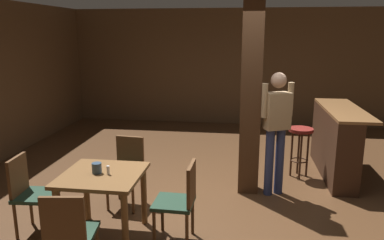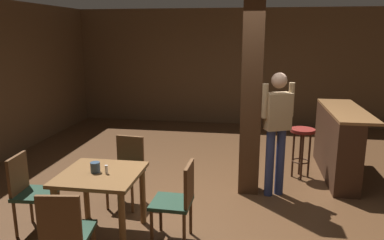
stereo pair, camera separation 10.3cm
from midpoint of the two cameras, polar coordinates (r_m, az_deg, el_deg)
ground_plane at (r=5.27m, az=3.64°, el=-11.91°), size 10.80×10.80×0.00m
wall_back at (r=9.30m, az=5.95°, el=8.00°), size 8.00×0.10×2.80m
pillar at (r=5.19m, az=8.40°, el=3.82°), size 0.28×0.28×2.80m
dining_table at (r=4.25m, az=-14.14°, el=-9.67°), size 0.85×0.85×0.75m
chair_east at (r=4.08m, az=-2.47°, el=-11.84°), size 0.43×0.43×0.89m
chair_south at (r=3.64m, az=-19.06°, el=-15.87°), size 0.47×0.47×0.89m
chair_west at (r=4.66m, az=-24.12°, el=-9.78°), size 0.45×0.45×0.89m
chair_north at (r=5.02m, az=-10.43°, el=-7.14°), size 0.46×0.46×0.89m
napkin_cup at (r=4.20m, az=-15.00°, el=-7.09°), size 0.10×0.10×0.11m
salt_shaker at (r=4.13m, az=-13.36°, el=-7.45°), size 0.03×0.03×0.10m
standing_person at (r=5.21m, az=12.17°, el=-0.76°), size 0.46×0.32×1.72m
bar_counter at (r=6.35m, az=20.43°, el=-3.02°), size 0.56×1.82×1.08m
bar_stool_near at (r=6.06m, az=15.72°, el=-2.96°), size 0.37×0.37×0.79m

